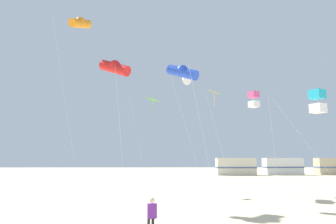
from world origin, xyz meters
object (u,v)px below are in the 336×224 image
at_px(rv_van_cream, 236,167).
at_px(rv_van_white, 283,166).
at_px(kite_diamond_lime, 152,103).
at_px(kite_box_rainbow, 254,100).
at_px(rv_van_tan, 335,166).
at_px(kite_tube_orange, 80,23).
at_px(kite_box_cyan, 318,101).
at_px(kite_tube_scarlet, 115,67).
at_px(kite_tube_blue, 182,72).
at_px(kite_tube_white, 186,79).
at_px(kite_diamond_gold, 214,96).
at_px(kite_flyer_standing, 152,212).

height_order(rv_van_cream, rv_van_white, same).
bearing_deg(kite_diamond_lime, kite_box_rainbow, -31.03).
relative_size(rv_van_white, rv_van_tan, 1.01).
distance_m(kite_tube_orange, kite_box_cyan, 18.67).
bearing_deg(kite_box_cyan, kite_tube_scarlet, 152.98).
bearing_deg(kite_tube_blue, kite_tube_orange, 160.17).
relative_size(kite_tube_scarlet, kite_box_rainbow, 1.26).
bearing_deg(rv_van_tan, kite_tube_scarlet, -134.94).
distance_m(kite_tube_scarlet, kite_tube_blue, 4.66).
xyz_separation_m(rv_van_white, rv_van_tan, (8.91, -0.25, 0.00)).
xyz_separation_m(kite_tube_white, rv_van_white, (18.71, 28.12, -8.09)).
bearing_deg(kite_diamond_gold, rv_van_cream, 73.21).
distance_m(kite_tube_scarlet, kite_diamond_gold, 11.06).
xyz_separation_m(kite_diamond_lime, rv_van_tan, (30.60, 27.98, -5.96)).
bearing_deg(rv_van_white, kite_flyer_standing, -119.91).
xyz_separation_m(kite_diamond_lime, rv_van_cream, (13.33, 26.96, -5.96)).
bearing_deg(kite_flyer_standing, kite_box_cyan, -168.55).
distance_m(kite_tube_blue, kite_tube_white, 5.58).
distance_m(kite_tube_white, rv_van_white, 34.73).
bearing_deg(rv_van_white, kite_tube_scarlet, -128.37).
xyz_separation_m(kite_tube_orange, rv_van_cream, (19.01, 29.44, -11.96)).
bearing_deg(kite_tube_scarlet, kite_diamond_lime, 69.66).
xyz_separation_m(kite_flyer_standing, kite_tube_blue, (1.86, 9.35, 7.99)).
xyz_separation_m(kite_tube_orange, kite_diamond_lime, (5.69, 2.48, -6.01)).
bearing_deg(kite_box_rainbow, kite_tube_blue, -170.53).
distance_m(kite_tube_scarlet, rv_van_cream, 37.42).
bearing_deg(kite_box_cyan, rv_van_white, 71.65).
height_order(kite_tube_orange, kite_tube_blue, kite_tube_orange).
xyz_separation_m(kite_box_cyan, rv_van_white, (13.25, 39.97, -4.00)).
bearing_deg(kite_tube_orange, rv_van_white, 48.28).
height_order(kite_flyer_standing, kite_tube_orange, kite_tube_orange).
relative_size(kite_diamond_gold, kite_diamond_lime, 1.12).
xyz_separation_m(kite_tube_orange, kite_tube_white, (8.67, 2.60, -3.87)).
distance_m(kite_tube_scarlet, kite_diamond_lime, 6.79).
distance_m(kite_tube_orange, kite_diamond_lime, 8.63).
distance_m(kite_flyer_standing, rv_van_tan, 52.29).
bearing_deg(rv_van_tan, kite_tube_blue, -131.45).
bearing_deg(kite_diamond_gold, kite_tube_orange, -160.92).
xyz_separation_m(kite_tube_blue, rv_van_cream, (11.07, 32.30, -7.21)).
xyz_separation_m(kite_tube_blue, kite_diamond_gold, (3.37, 6.78, -0.33)).
bearing_deg(kite_tube_orange, kite_tube_scarlet, -48.23).
distance_m(kite_tube_white, rv_van_tan, 40.06).
height_order(kite_diamond_lime, rv_van_tan, kite_diamond_lime).
relative_size(kite_tube_orange, kite_box_rainbow, 1.90).
distance_m(kite_tube_scarlet, kite_box_cyan, 12.50).
height_order(kite_tube_scarlet, rv_van_cream, kite_tube_scarlet).
xyz_separation_m(kite_tube_white, rv_van_tan, (27.62, 27.87, -8.09)).
relative_size(kite_box_rainbow, kite_tube_white, 0.73).
distance_m(kite_box_rainbow, rv_van_white, 36.09).
bearing_deg(kite_box_rainbow, rv_van_tan, 54.49).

